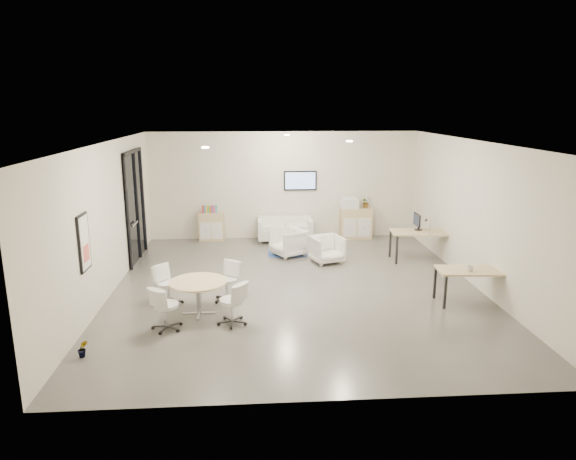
% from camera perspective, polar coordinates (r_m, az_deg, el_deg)
% --- Properties ---
extents(room_shell, '(9.60, 10.60, 4.80)m').
position_cam_1_polar(room_shell, '(11.02, 0.95, 1.41)').
color(room_shell, '#4F4D48').
rests_on(room_shell, ground).
extents(glass_door, '(0.09, 1.90, 2.85)m').
position_cam_1_polar(glass_door, '(13.79, -16.62, 2.92)').
color(glass_door, black).
rests_on(glass_door, room_shell).
extents(artwork, '(0.05, 0.54, 1.04)m').
position_cam_1_polar(artwork, '(9.91, -21.73, -1.31)').
color(artwork, black).
rests_on(artwork, room_shell).
extents(wall_tv, '(0.98, 0.06, 0.58)m').
position_cam_1_polar(wall_tv, '(15.41, 1.37, 5.51)').
color(wall_tv, black).
rests_on(wall_tv, room_shell).
extents(ceiling_spots, '(3.14, 4.14, 0.03)m').
position_cam_1_polar(ceiling_spots, '(11.61, -0.38, 9.92)').
color(ceiling_spots, '#FFEAC6').
rests_on(ceiling_spots, room_shell).
extents(sideboard_left, '(0.74, 0.39, 0.84)m').
position_cam_1_polar(sideboard_left, '(15.46, -8.50, 0.36)').
color(sideboard_left, tan).
rests_on(sideboard_left, room_shell).
extents(sideboard_right, '(0.94, 0.46, 0.94)m').
position_cam_1_polar(sideboard_right, '(15.68, 7.53, 0.77)').
color(sideboard_right, tan).
rests_on(sideboard_right, room_shell).
extents(books, '(0.44, 0.14, 0.22)m').
position_cam_1_polar(books, '(15.36, -8.70, 2.28)').
color(books, red).
rests_on(books, sideboard_left).
extents(printer, '(0.53, 0.46, 0.35)m').
position_cam_1_polar(printer, '(15.52, 6.83, 3.06)').
color(printer, white).
rests_on(printer, sideboard_right).
extents(loveseat, '(1.61, 0.81, 0.60)m').
position_cam_1_polar(loveseat, '(15.28, -0.34, 0.01)').
color(loveseat, silver).
rests_on(loveseat, room_shell).
extents(blue_rug, '(1.45, 0.97, 0.01)m').
position_cam_1_polar(blue_rug, '(14.15, 0.71, -2.46)').
color(blue_rug, '#314F95').
rests_on(blue_rug, room_shell).
extents(armchair_left, '(1.01, 1.03, 0.80)m').
position_cam_1_polar(armchair_left, '(13.74, 0.03, -1.26)').
color(armchair_left, silver).
rests_on(armchair_left, room_shell).
extents(armchair_right, '(0.91, 0.88, 0.76)m').
position_cam_1_polar(armchair_right, '(13.20, 4.35, -2.01)').
color(armchair_right, silver).
rests_on(armchair_right, room_shell).
extents(desk_rear, '(1.54, 0.88, 0.77)m').
position_cam_1_polar(desk_rear, '(13.72, 14.44, -0.47)').
color(desk_rear, tan).
rests_on(desk_rear, room_shell).
extents(desk_front, '(1.41, 0.79, 0.71)m').
position_cam_1_polar(desk_front, '(11.08, 19.69, -4.52)').
color(desk_front, tan).
rests_on(desk_front, room_shell).
extents(monitor, '(0.20, 0.50, 0.44)m').
position_cam_1_polar(monitor, '(13.77, 14.16, 0.94)').
color(monitor, black).
rests_on(monitor, desk_rear).
extents(round_table, '(1.11, 1.11, 0.67)m').
position_cam_1_polar(round_table, '(10.03, -9.95, -6.08)').
color(round_table, tan).
rests_on(round_table, room_shell).
extents(meeting_chairs, '(2.12, 2.12, 0.82)m').
position_cam_1_polar(meeting_chairs, '(10.09, -9.91, -7.03)').
color(meeting_chairs, white).
rests_on(meeting_chairs, room_shell).
extents(plant_cabinet, '(0.39, 0.41, 0.26)m').
position_cam_1_polar(plant_cabinet, '(15.64, 8.67, 2.96)').
color(plant_cabinet, '#3F7F3F').
rests_on(plant_cabinet, sideboard_right).
extents(plant_floor, '(0.25, 0.33, 0.13)m').
position_cam_1_polar(plant_floor, '(9.10, -21.81, -12.60)').
color(plant_floor, '#3F7F3F').
rests_on(plant_floor, room_shell).
extents(cup, '(0.13, 0.10, 0.13)m').
position_cam_1_polar(cup, '(10.93, 19.57, -4.01)').
color(cup, white).
rests_on(cup, desk_front).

